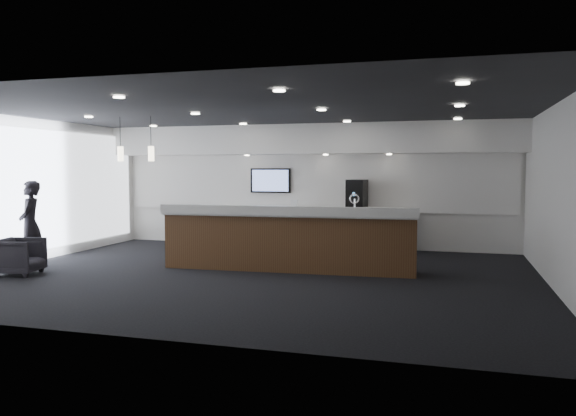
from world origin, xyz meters
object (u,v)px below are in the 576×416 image
(service_counter, at_px, (288,240))
(coffee_machine, at_px, (357,195))
(lounge_guest, at_px, (30,224))
(armchair, at_px, (19,256))

(service_counter, height_order, coffee_machine, coffee_machine)
(lounge_guest, bearing_deg, coffee_machine, 95.82)
(coffee_machine, height_order, lounge_guest, lounge_guest)
(coffee_machine, xyz_separation_m, armchair, (-5.45, -4.83, -0.98))
(armchair, bearing_deg, service_counter, -81.14)
(service_counter, xyz_separation_m, armchair, (-4.62, -1.84, -0.24))
(coffee_machine, xyz_separation_m, lounge_guest, (-5.84, -4.07, -0.46))
(service_counter, xyz_separation_m, coffee_machine, (0.83, 2.99, 0.74))
(coffee_machine, distance_m, lounge_guest, 7.14)
(service_counter, relative_size, coffee_machine, 6.67)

